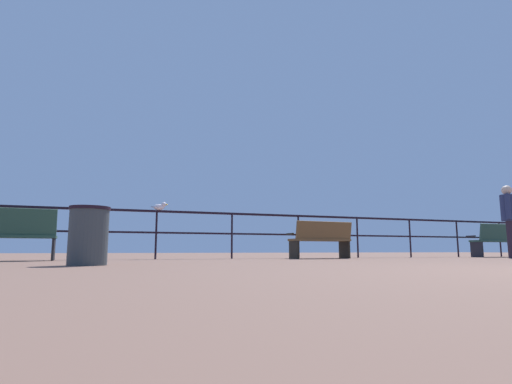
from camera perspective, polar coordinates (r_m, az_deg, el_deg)
The scene contains 7 objects.
pier_railing at distance 10.23m, azimuth 5.93°, elevation -4.80°, with size 20.78×0.05×1.06m.
bench_far_left at distance 8.53m, azimuth -31.05°, elevation -4.80°, with size 1.50×0.62×0.94m.
bench_near_left at distance 9.70m, azimuth 9.12°, elevation -6.35°, with size 1.48×0.67×0.85m.
bench_near_right at distance 13.59m, azimuth 31.09°, elevation -5.60°, with size 1.76×0.75×0.93m.
person_by_bench at distance 12.00m, azimuth 31.81°, elevation -2.87°, with size 0.49×0.39×1.81m.
seagull_on_rail at distance 9.23m, azimuth -13.26°, elevation -1.99°, with size 0.37×0.23×0.18m.
trash_bin at distance 5.63m, azimuth -22.33°, elevation -5.66°, with size 0.50×0.50×0.74m.
Camera 1 is at (-4.61, -1.43, 0.19)m, focal length 28.67 mm.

